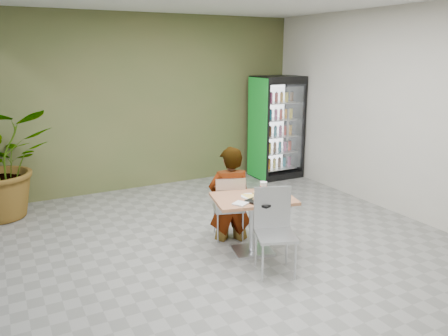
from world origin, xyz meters
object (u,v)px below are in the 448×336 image
(seated_woman, at_px, (230,204))
(soda_cup, at_px, (263,188))
(potted_plant, at_px, (0,164))
(dining_table, at_px, (253,213))
(chair_far, at_px, (229,203))
(cafeteria_tray, at_px, (267,200))
(beverage_fridge, at_px, (276,127))
(chair_near, at_px, (274,223))

(seated_woman, height_order, soda_cup, seated_woman)
(seated_woman, bearing_deg, soda_cup, 132.98)
(potted_plant, bearing_deg, dining_table, -46.44)
(chair_far, relative_size, potted_plant, 0.53)
(seated_woman, bearing_deg, chair_far, 71.42)
(chair_far, bearing_deg, seated_woman, -108.58)
(soda_cup, bearing_deg, cafeteria_tray, -111.76)
(seated_woman, height_order, cafeteria_tray, seated_woman)
(dining_table, bearing_deg, chair_far, 99.11)
(chair_far, height_order, beverage_fridge, beverage_fridge)
(dining_table, relative_size, potted_plant, 0.65)
(seated_woman, bearing_deg, potted_plant, -22.63)
(seated_woman, height_order, beverage_fridge, beverage_fridge)
(chair_far, relative_size, chair_near, 0.91)
(soda_cup, xyz_separation_m, cafeteria_tray, (-0.10, -0.24, -0.07))
(cafeteria_tray, bearing_deg, chair_far, 102.59)
(beverage_fridge, bearing_deg, chair_near, -124.50)
(chair_far, relative_size, cafeteria_tray, 1.95)
(chair_far, height_order, chair_near, chair_near)
(chair_near, relative_size, soda_cup, 6.02)
(chair_far, xyz_separation_m, potted_plant, (-2.69, 2.42, 0.33))
(soda_cup, distance_m, beverage_fridge, 3.56)
(beverage_fridge, distance_m, potted_plant, 5.08)
(soda_cup, xyz_separation_m, beverage_fridge, (2.14, 2.84, 0.20))
(dining_table, xyz_separation_m, beverage_fridge, (2.31, 2.87, 0.49))
(dining_table, bearing_deg, potted_plant, 133.56)
(chair_far, height_order, seated_woman, seated_woman)
(chair_far, relative_size, seated_woman, 0.56)
(dining_table, height_order, chair_far, chair_far)
(dining_table, xyz_separation_m, chair_near, (-0.02, -0.50, 0.05))
(chair_near, bearing_deg, chair_far, 113.89)
(beverage_fridge, relative_size, potted_plant, 1.20)
(cafeteria_tray, height_order, potted_plant, potted_plant)
(chair_near, bearing_deg, beverage_fridge, 75.92)
(chair_far, bearing_deg, beverage_fridge, -116.41)
(chair_near, distance_m, soda_cup, 0.62)
(chair_near, relative_size, potted_plant, 0.58)
(beverage_fridge, bearing_deg, potted_plant, 179.87)
(soda_cup, bearing_deg, potted_plant, 135.68)
(dining_table, xyz_separation_m, potted_plant, (-2.76, 2.91, 0.32))
(seated_woman, distance_m, cafeteria_tray, 0.78)
(chair_near, distance_m, beverage_fridge, 4.13)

